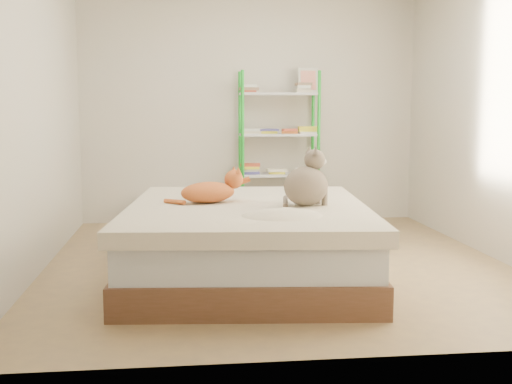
{
  "coord_description": "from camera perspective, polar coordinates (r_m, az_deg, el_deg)",
  "views": [
    {
      "loc": [
        -0.78,
        -5.21,
        1.28
      ],
      "look_at": [
        -0.19,
        -0.12,
        0.62
      ],
      "focal_mm": 45.0,
      "sensor_mm": 36.0,
      "label": 1
    }
  ],
  "objects": [
    {
      "name": "grey_cat",
      "position": [
        4.78,
        4.48,
        1.3
      ],
      "size": [
        0.46,
        0.42,
        0.43
      ],
      "primitive_type": null,
      "rotation": [
        0.0,
        0.0,
        1.93
      ],
      "color": "#7F6C55",
      "rests_on": "bed"
    },
    {
      "name": "shelf_unit",
      "position": [
        7.19,
        2.09,
        4.04
      ],
      "size": [
        0.89,
        0.36,
        1.74
      ],
      "color": "green",
      "rests_on": "ground"
    },
    {
      "name": "room",
      "position": [
        5.27,
        1.88,
        7.56
      ],
      "size": [
        3.81,
        4.21,
        2.61
      ],
      "color": "#A28453",
      "rests_on": "ground"
    },
    {
      "name": "bed",
      "position": [
        4.91,
        -0.76,
        -4.36
      ],
      "size": [
        1.98,
        2.38,
        0.57
      ],
      "rotation": [
        0.0,
        0.0,
        -0.09
      ],
      "color": "brown",
      "rests_on": "ground"
    },
    {
      "name": "orange_cat",
      "position": [
        4.94,
        -4.3,
        0.22
      ],
      "size": [
        0.57,
        0.42,
        0.21
      ],
      "primitive_type": null,
      "rotation": [
        0.0,
        0.0,
        0.31
      ],
      "color": "#C37032",
      "rests_on": "bed"
    },
    {
      "name": "white_bin",
      "position": [
        7.15,
        -8.07,
        -1.54
      ],
      "size": [
        0.33,
        0.29,
        0.36
      ],
      "rotation": [
        0.0,
        0.0,
        -0.04
      ],
      "color": "white",
      "rests_on": "ground"
    },
    {
      "name": "cardboard_box",
      "position": [
        6.26,
        4.83,
        -2.9
      ],
      "size": [
        0.57,
        0.58,
        0.39
      ],
      "rotation": [
        0.0,
        0.0,
        -0.32
      ],
      "color": "#A17A5D",
      "rests_on": "ground"
    }
  ]
}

